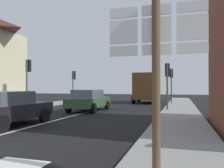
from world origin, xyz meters
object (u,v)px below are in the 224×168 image
at_px(sedan_near, 7,108).
at_px(traffic_light_near_right, 167,76).
at_px(traffic_light_far_left, 74,79).
at_px(traffic_light_near_left, 28,73).
at_px(sedan_far, 89,100).
at_px(delivery_truck, 146,87).
at_px(traffic_light_far_right, 171,78).
at_px(route_sign_post, 156,65).

bearing_deg(sedan_near, traffic_light_near_right, 53.23).
height_order(traffic_light_far_left, traffic_light_near_left, traffic_light_near_left).
distance_m(sedan_near, sedan_far, 6.90).
bearing_deg(traffic_light_near_left, traffic_light_far_left, 90.00).
bearing_deg(sedan_far, sedan_near, -97.18).
distance_m(delivery_truck, traffic_light_far_right, 2.82).
bearing_deg(traffic_light_near_right, sedan_near, -126.77).
bearing_deg(traffic_light_near_left, route_sign_post, -45.51).
bearing_deg(traffic_light_near_left, sedan_near, -59.22).
height_order(sedan_near, sedan_far, same).
bearing_deg(sedan_far, traffic_light_far_right, 58.39).
bearing_deg(route_sign_post, traffic_light_far_left, 119.84).
relative_size(traffic_light_far_left, traffic_light_near_left, 0.91).
xyz_separation_m(route_sign_post, traffic_light_near_right, (-0.48, 12.23, 0.42)).
xyz_separation_m(sedan_far, traffic_light_near_left, (-4.86, -0.12, 1.98)).
bearing_deg(delivery_truck, traffic_light_far_left, -167.46).
bearing_deg(traffic_light_near_right, sedan_far, -165.78).
bearing_deg(traffic_light_far_right, traffic_light_near_left, -139.46).
height_order(traffic_light_far_right, traffic_light_near_right, traffic_light_far_right).
distance_m(sedan_near, route_sign_post, 7.83).
distance_m(traffic_light_near_right, traffic_light_near_left, 10.22).
bearing_deg(sedan_near, traffic_light_near_left, 120.78).
height_order(route_sign_post, traffic_light_near_right, traffic_light_near_right).
relative_size(delivery_truck, traffic_light_far_right, 1.45).
relative_size(delivery_truck, route_sign_post, 1.58).
xyz_separation_m(sedan_far, traffic_light_far_right, (5.24, 8.52, 1.82)).
relative_size(sedan_near, traffic_light_near_right, 1.28).
xyz_separation_m(sedan_far, traffic_light_far_left, (-4.86, 7.55, 1.74)).
bearing_deg(traffic_light_near_right, route_sign_post, -87.76).
relative_size(sedan_near, traffic_light_far_right, 1.21).
distance_m(route_sign_post, traffic_light_far_right, 19.43).
xyz_separation_m(traffic_light_far_right, traffic_light_near_left, (-10.11, -8.64, 0.17)).
bearing_deg(sedan_near, route_sign_post, -31.64).
bearing_deg(sedan_near, delivery_truck, 77.60).
bearing_deg(sedan_far, traffic_light_near_right, 14.22).
relative_size(sedan_far, route_sign_post, 1.32).
distance_m(sedan_near, delivery_truck, 16.48).
bearing_deg(traffic_light_far_left, sedan_near, -74.47).
relative_size(sedan_near, delivery_truck, 0.83).
relative_size(traffic_light_far_right, traffic_light_near_left, 0.94).
distance_m(sedan_far, traffic_light_near_right, 5.66).
bearing_deg(traffic_light_far_left, sedan_far, -57.23).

